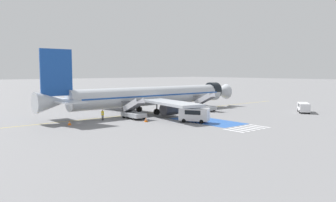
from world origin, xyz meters
The scene contains 19 objects.
ground_plane centered at (0.00, 0.00, 0.00)m, with size 600.00×600.00×0.00m, color slate.
apron_leadline_yellow centered at (1.14, -0.12, 0.00)m, with size 0.20×78.88×0.01m, color gold.
apron_stand_patch_blue centered at (1.14, -14.43, 0.00)m, with size 5.94×12.35×0.01m, color #2856A8.
apron_walkway_bar_0 centered at (-2.46, -22.72, 0.00)m, with size 0.44×3.60×0.01m, color silver.
apron_walkway_bar_1 centered at (-1.26, -22.72, 0.00)m, with size 0.44×3.60×0.01m, color silver.
apron_walkway_bar_2 centered at (-0.06, -22.72, 0.00)m, with size 0.44×3.60×0.01m, color silver.
apron_walkway_bar_3 centered at (1.14, -22.72, 0.00)m, with size 0.44×3.60×0.01m, color silver.
apron_walkway_bar_4 centered at (2.34, -22.72, 0.00)m, with size 0.44×3.60×0.01m, color silver.
apron_walkway_bar_5 centered at (3.54, -22.72, 0.00)m, with size 0.44×3.60×0.01m, color silver.
airliner centered at (0.43, -0.12, 3.29)m, with size 44.26×31.46×11.57m.
boarding_stairs_forward centered at (10.76, -4.41, 0.97)m, with size 2.23×5.24×3.83m.
boarding_stairs_aft centered at (-6.68, -4.51, 0.95)m, with size 2.23×5.24×3.66m.
fuel_tanker centered at (-4.12, 21.49, 1.69)m, with size 3.12×11.00×3.36m.
service_van_0 centered at (-1.52, -14.08, 1.33)m, with size 3.92×4.95×2.22m.
service_van_1 centered at (23.83, -18.70, 1.14)m, with size 5.19×4.42×1.88m.
ground_crew_0 centered at (3.71, -2.88, 0.96)m, with size 0.45×0.28×1.67m.
ground_crew_1 centered at (-11.65, -2.84, 1.00)m, with size 0.48×0.44×1.74m.
traffic_cone_0 centered at (-7.11, -8.76, 0.34)m, with size 0.61×0.61×0.67m.
traffic_cone_1 centered at (-17.85, -4.01, 0.33)m, with size 0.58×0.58×0.65m.
Camera 1 is at (-37.34, -51.11, 8.09)m, focal length 35.00 mm.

